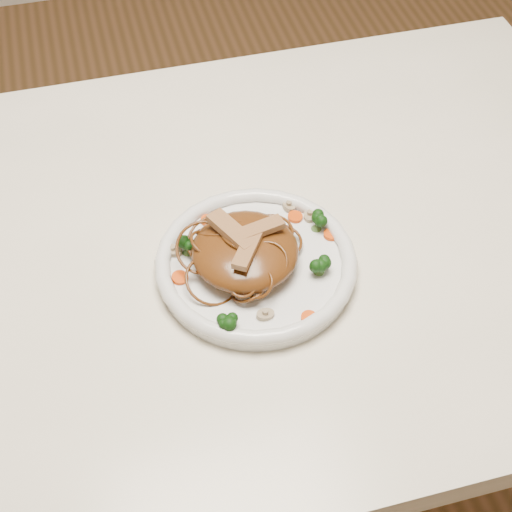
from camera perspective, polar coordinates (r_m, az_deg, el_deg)
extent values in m
plane|color=brown|center=(1.65, -1.22, -16.48)|extent=(4.00, 4.00, 0.00)
cube|color=white|center=(1.03, -1.87, 0.61)|extent=(1.20, 0.80, 0.04)
cylinder|color=brown|center=(1.67, 13.92, 3.99)|extent=(0.06, 0.06, 0.71)
cylinder|color=white|center=(0.97, 0.00, -0.85)|extent=(0.31, 0.31, 0.02)
ellipsoid|color=#582F10|center=(0.95, -0.82, 0.39)|extent=(0.15, 0.15, 0.04)
cube|color=#AD7951|center=(0.94, 0.31, 2.05)|extent=(0.06, 0.03, 0.01)
cube|color=#AD7951|center=(0.94, -1.83, 1.89)|extent=(0.05, 0.07, 0.01)
cube|color=#AD7951|center=(0.91, -0.67, 0.43)|extent=(0.05, 0.06, 0.01)
cylinder|color=red|center=(1.02, 2.95, 2.94)|extent=(0.02, 0.02, 0.00)
cylinder|color=red|center=(0.95, -5.71, -1.63)|extent=(0.03, 0.03, 0.00)
cylinder|color=red|center=(1.00, 5.63, 1.60)|extent=(0.02, 0.02, 0.00)
cylinder|color=red|center=(1.02, -3.64, 2.66)|extent=(0.02, 0.02, 0.00)
cylinder|color=red|center=(0.91, 3.97, -4.60)|extent=(0.03, 0.03, 0.00)
cylinder|color=tan|center=(0.91, 0.69, -4.40)|extent=(0.02, 0.02, 0.01)
cylinder|color=tan|center=(1.02, 4.05, 3.04)|extent=(0.03, 0.03, 0.01)
cylinder|color=tan|center=(0.98, -6.26, 0.42)|extent=(0.04, 0.04, 0.01)
cylinder|color=tan|center=(1.03, 2.47, 3.76)|extent=(0.02, 0.02, 0.01)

